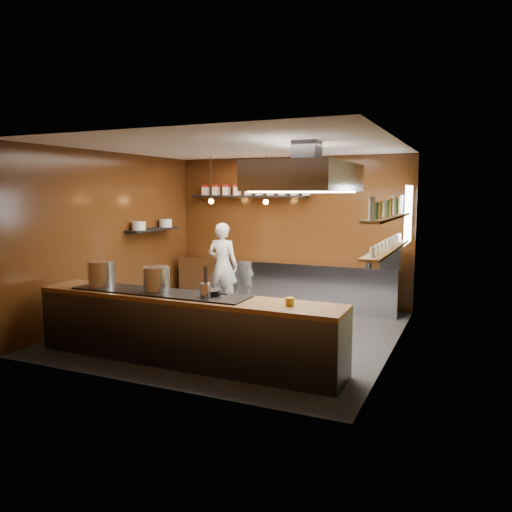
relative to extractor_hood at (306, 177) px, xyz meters
The scene contains 26 objects.
floor 2.85m from the extractor_hood, 162.90° to the left, with size 5.00×5.00×0.00m, color black.
back_wall 3.33m from the extractor_hood, 114.15° to the left, with size 5.00×5.00×0.00m, color #3C1F0A.
left_wall 3.95m from the extractor_hood, behind, with size 5.00×5.00×0.00m, color #3C1F0A.
right_wall 1.62m from the extractor_hood, 18.43° to the left, with size 5.00×5.00×0.00m, color brown.
ceiling 1.45m from the extractor_hood, 162.90° to the left, with size 5.00×5.00×0.00m, color silver.
window_pane 2.47m from the extractor_hood, 61.29° to the left, with size 1.00×1.00×0.00m, color white.
prep_counter 3.54m from the extractor_hood, 116.83° to the left, with size 4.60×0.65×0.90m, color silver.
pass_counter 2.70m from the extractor_hood, 137.38° to the right, with size 4.40×0.72×0.94m.
tin_shelf 3.54m from the extractor_hood, 128.56° to the left, with size 2.60×0.26×0.04m, color black.
plate_shelf 4.02m from the extractor_hood, 158.96° to the left, with size 0.30×1.40×0.04m, color black.
bottle_shelf_upper 1.38m from the extractor_hood, 33.94° to the left, with size 0.26×2.80×0.04m, color olive.
bottle_shelf_lower 1.64m from the extractor_hood, 33.94° to the left, with size 0.26×2.80×0.04m, color olive.
extractor_hood is the anchor object (origin of this frame).
pendant_left 3.44m from the extractor_hood, 142.13° to the left, with size 0.10×0.10×0.95m.
pendant_right 2.60m from the extractor_hood, 125.54° to the left, with size 0.10×0.10×0.95m.
storage_tins 3.44m from the extractor_hood, 126.60° to the left, with size 2.43×0.13×0.22m.
plate_stacks 3.99m from the extractor_hood, 158.96° to the left, with size 0.26×1.16×0.16m.
bottles 1.33m from the extractor_hood, 33.94° to the left, with size 0.06×2.66×0.24m.
wine_glasses 1.59m from the extractor_hood, 33.94° to the left, with size 0.07×2.37×0.13m.
stockpot_large 3.24m from the extractor_hood, 155.21° to the right, with size 0.38×0.38×0.37m, color silver.
stockpot_small 2.53m from the extractor_hood, 145.40° to the right, with size 0.36×0.36×0.34m, color #B2B4B9.
utensil_crock 2.15m from the extractor_hood, 126.30° to the right, with size 0.14×0.14×0.18m, color #B2B4B9.
frying_pan 2.11m from the extractor_hood, 129.32° to the right, with size 0.43×0.27×0.07m.
butter_jar 1.96m from the extractor_hood, 80.44° to the right, with size 0.11×0.11×0.10m, color gold.
espresso_machine 3.04m from the extractor_hood, 72.69° to the left, with size 0.36×0.35×0.36m, color black.
chef 3.39m from the extractor_hood, 141.53° to the left, with size 0.62×0.41×1.70m, color white.
Camera 1 is at (3.53, -7.18, 2.29)m, focal length 35.00 mm.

